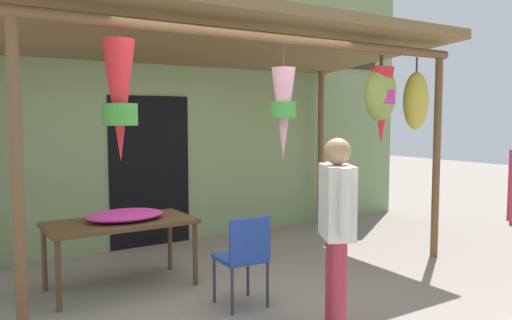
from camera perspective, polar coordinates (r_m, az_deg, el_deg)
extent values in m
plane|color=gray|center=(5.27, -2.82, -14.24)|extent=(30.00, 30.00, 0.00)
cube|color=#7A9360|center=(7.04, -12.16, 8.14)|extent=(9.10, 0.25, 4.28)
cube|color=#2D2823|center=(6.95, -11.81, 12.45)|extent=(8.19, 0.04, 0.24)
cube|color=black|center=(6.93, -11.75, -1.26)|extent=(1.10, 0.03, 2.00)
cylinder|color=brown|center=(4.10, -25.09, -2.46)|extent=(0.09, 0.09, 2.47)
cylinder|color=brown|center=(6.61, 19.52, 0.33)|extent=(0.09, 0.09, 2.47)
cylinder|color=brown|center=(8.14, 7.23, 1.36)|extent=(0.09, 0.09, 2.47)
cylinder|color=brown|center=(5.01, 2.78, 13.41)|extent=(4.89, 0.10, 0.10)
cylinder|color=brown|center=(6.92, -8.07, 12.24)|extent=(4.89, 0.10, 0.10)
cube|color=olive|center=(5.95, -3.53, 13.21)|extent=(5.19, 2.69, 0.35)
cylinder|color=brown|center=(4.29, -15.15, 13.46)|extent=(0.01, 0.01, 0.08)
cone|color=red|center=(4.24, -14.99, 6.37)|extent=(0.26, 0.26, 0.98)
cylinder|color=green|center=(4.24, -14.96, 4.94)|extent=(0.28, 0.28, 0.18)
cylinder|color=brown|center=(5.08, 3.09, 11.49)|extent=(0.01, 0.01, 0.22)
cone|color=pink|center=(5.05, 3.06, 5.12)|extent=(0.24, 0.24, 0.91)
cylinder|color=green|center=(5.05, 3.07, 5.62)|extent=(0.26, 0.26, 0.16)
cylinder|color=brown|center=(6.02, 13.95, 10.69)|extent=(0.01, 0.01, 0.14)
cone|color=red|center=(5.98, 13.86, 5.88)|extent=(0.27, 0.27, 0.87)
cylinder|color=#D13399|center=(5.99, 13.88, 6.85)|extent=(0.29, 0.29, 0.16)
cylinder|color=#4C3D23|center=(6.38, 17.52, 10.12)|extent=(0.02, 0.02, 0.17)
ellipsoid|color=gold|center=(6.36, 17.42, 6.31)|extent=(0.32, 0.27, 0.68)
cylinder|color=#4C3D23|center=(6.03, 13.76, 10.79)|extent=(0.02, 0.02, 0.11)
ellipsoid|color=#89A842|center=(6.00, 13.69, 7.21)|extent=(0.39, 0.33, 0.64)
cube|color=brown|center=(5.32, -14.92, -6.80)|extent=(1.44, 0.75, 0.04)
cylinder|color=brown|center=(4.94, -21.20, -11.98)|extent=(0.05, 0.05, 0.65)
cylinder|color=brown|center=(5.34, -6.80, -10.39)|extent=(0.05, 0.05, 0.65)
cylinder|color=brown|center=(5.55, -22.57, -10.15)|extent=(0.05, 0.05, 0.65)
cylinder|color=brown|center=(5.92, -9.59, -8.92)|extent=(0.05, 0.05, 0.65)
ellipsoid|color=#D13399|center=(5.33, -14.38, -5.98)|extent=(0.77, 0.54, 0.10)
ellipsoid|color=pink|center=(5.31, -12.99, -5.93)|extent=(0.35, 0.27, 0.07)
cube|color=#2347A8|center=(4.74, -1.75, -10.87)|extent=(0.42, 0.42, 0.04)
cube|color=#2347A8|center=(4.54, -0.66, -8.98)|extent=(0.40, 0.05, 0.40)
cylinder|color=#333338|center=(5.04, -0.90, -12.53)|extent=(0.03, 0.03, 0.44)
cylinder|color=#333338|center=(4.88, -4.69, -13.12)|extent=(0.03, 0.03, 0.44)
cylinder|color=#333338|center=(4.74, 1.29, -13.65)|extent=(0.03, 0.03, 0.44)
cylinder|color=#333338|center=(4.57, -2.68, -14.36)|extent=(0.03, 0.03, 0.44)
cylinder|color=#B23347|center=(4.15, 9.20, -14.03)|extent=(0.13, 0.13, 0.77)
cylinder|color=#B23347|center=(4.32, 8.62, -13.27)|extent=(0.13, 0.13, 0.77)
cube|color=silver|center=(4.07, 9.03, -4.61)|extent=(0.38, 0.46, 0.58)
cylinder|color=silver|center=(3.82, 9.92, -4.79)|extent=(0.08, 0.08, 0.52)
cylinder|color=silver|center=(4.31, 8.25, -3.68)|extent=(0.08, 0.08, 0.52)
sphere|color=tan|center=(4.03, 9.10, 0.95)|extent=(0.21, 0.21, 0.21)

